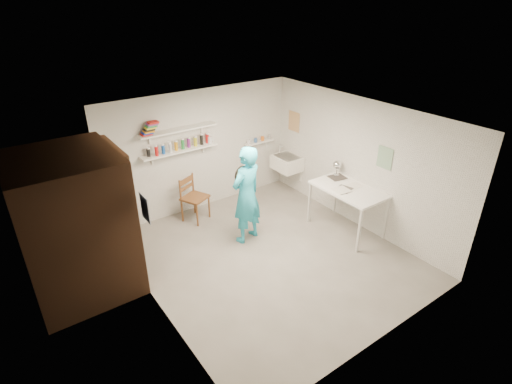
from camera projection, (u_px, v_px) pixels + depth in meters
floor at (270, 256)px, 6.75m from camera, size 4.00×4.50×0.02m
ceiling at (272, 117)px, 5.66m from camera, size 4.00×4.50×0.02m
wall_back at (201, 151)px, 7.85m from camera, size 4.00×0.02×2.40m
wall_front at (391, 266)px, 4.57m from camera, size 4.00×0.02×2.40m
wall_left at (148, 234)px, 5.16m from camera, size 0.02×4.50×2.40m
wall_right at (359, 164)px, 7.25m from camera, size 0.02×4.50×2.40m
doorway_recess at (124, 214)px, 6.02m from camera, size 0.02×0.90×2.00m
corridor_box at (74, 225)px, 5.63m from camera, size 1.40×1.50×2.10m
door_lintel at (114, 148)px, 5.56m from camera, size 0.06×1.05×0.10m
door_jamb_near at (137, 228)px, 5.67m from camera, size 0.06×0.10×2.00m
door_jamb_far at (115, 201)px, 6.40m from camera, size 0.06×0.10×2.00m
shelf_lower at (180, 151)px, 7.42m from camera, size 1.50×0.22×0.03m
shelf_upper at (178, 130)px, 7.24m from camera, size 1.50×0.22×0.03m
ledge_shelf at (259, 142)px, 8.52m from camera, size 0.70×0.14×0.03m
poster_left at (145, 208)px, 5.05m from camera, size 0.01×0.28×0.36m
poster_right_a at (294, 122)px, 8.39m from camera, size 0.01×0.34×0.42m
poster_right_b at (385, 158)px, 6.71m from camera, size 0.01×0.30×0.38m
belfast_sink at (287, 163)px, 8.57m from camera, size 0.48×0.60×0.30m
man at (246, 195)px, 6.83m from camera, size 0.72×0.56×1.76m
wall_clock at (242, 175)px, 6.88m from camera, size 0.32×0.11×0.32m
wooden_chair at (195, 198)px, 7.62m from camera, size 0.58×0.57×0.95m
work_table at (347, 209)px, 7.29m from camera, size 0.79×1.31×0.87m
desk_lamp at (337, 165)px, 7.49m from camera, size 0.16×0.16×0.16m
spray_cans at (180, 146)px, 7.38m from camera, size 1.32×0.06×0.17m
book_stack at (150, 128)px, 6.91m from camera, size 0.32×0.14×0.22m
ledge_pots at (259, 139)px, 8.49m from camera, size 0.48×0.07×0.09m
papers at (349, 188)px, 7.09m from camera, size 0.30×0.22×0.02m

